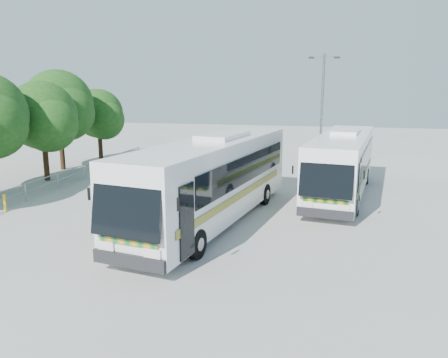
% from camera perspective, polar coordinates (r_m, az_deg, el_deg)
% --- Properties ---
extents(ground, '(100.00, 100.00, 0.00)m').
position_cam_1_polar(ground, '(21.60, -2.67, -4.45)').
color(ground, '#AAAAA5').
rests_on(ground, ground).
extents(kerb_divider, '(0.40, 16.00, 0.15)m').
position_cam_1_polar(kerb_divider, '(24.09, -6.68, -2.59)').
color(kerb_divider, '#B2B2AD').
rests_on(kerb_divider, ground).
extents(railing, '(0.06, 22.00, 1.00)m').
position_cam_1_polar(railing, '(29.08, -19.82, 0.63)').
color(railing, gray).
rests_on(railing, ground).
extents(tree_far_c, '(4.97, 4.69, 6.49)m').
position_cam_1_polar(tree_far_c, '(30.73, -22.55, 7.64)').
color(tree_far_c, '#382314').
rests_on(tree_far_c, ground).
extents(tree_far_d, '(5.62, 5.30, 7.33)m').
position_cam_1_polar(tree_far_d, '(34.43, -20.70, 9.08)').
color(tree_far_d, '#382314').
rests_on(tree_far_d, ground).
extents(tree_far_e, '(4.54, 4.28, 5.92)m').
position_cam_1_polar(tree_far_e, '(37.98, -15.98, 8.18)').
color(tree_far_e, '#382314').
rests_on(tree_far_e, ground).
extents(coach_main, '(5.02, 13.79, 3.75)m').
position_cam_1_polar(coach_main, '(19.73, -1.42, 0.15)').
color(coach_main, silver).
rests_on(coach_main, ground).
extents(coach_adjacent, '(4.30, 12.69, 3.46)m').
position_cam_1_polar(coach_adjacent, '(25.63, 15.17, 2.11)').
color(coach_adjacent, white).
rests_on(coach_adjacent, ground).
extents(lamppost, '(2.01, 0.41, 8.21)m').
position_cam_1_polar(lamppost, '(30.18, 12.65, 8.71)').
color(lamppost, gray).
rests_on(lamppost, ground).
extents(bollard, '(0.14, 0.14, 0.91)m').
position_cam_1_polar(bollard, '(24.26, -26.73, -2.79)').
color(bollard, '#E4B30D').
rests_on(bollard, ground).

